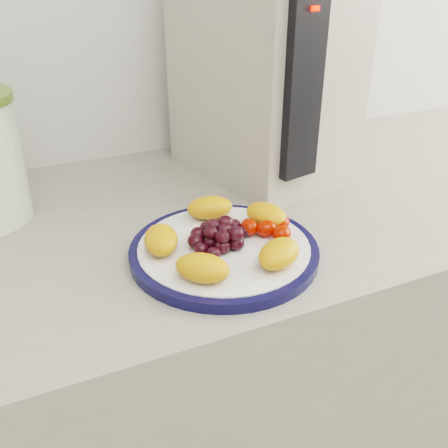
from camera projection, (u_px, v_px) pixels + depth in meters
name	position (u px, v px, depth m)	size (l,w,h in m)	color
counter	(218.00, 399.00, 1.04)	(3.50, 0.60, 0.90)	#9F9988
cabinet_face	(218.00, 409.00, 1.06)	(3.48, 0.58, 0.84)	#9F835E
plate_rim	(224.00, 251.00, 0.69)	(0.26, 0.26, 0.01)	#0C0E38
plate_face	(224.00, 250.00, 0.69)	(0.24, 0.24, 0.02)	white
appliance_body	(263.00, 69.00, 0.88)	(0.22, 0.30, 0.38)	#B9AF9E
appliance_panel	(303.00, 87.00, 0.74)	(0.06, 0.02, 0.28)	black
appliance_led	(315.00, 8.00, 0.68)	(0.01, 0.01, 0.01)	#FF0C05
fruit_plate	(227.00, 234.00, 0.68)	(0.23, 0.22, 0.03)	orange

